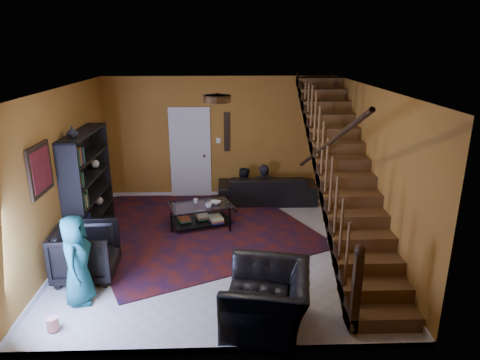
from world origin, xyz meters
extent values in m
plane|color=beige|center=(0.00, 0.00, 0.00)|extent=(5.50, 5.50, 0.00)
plane|color=#A67125|center=(0.00, 2.75, 1.40)|extent=(5.20, 0.00, 5.20)
plane|color=#A67125|center=(0.00, -2.75, 1.40)|extent=(5.20, 0.00, 5.20)
plane|color=#A67125|center=(-2.60, 0.00, 1.40)|extent=(0.00, 5.50, 5.50)
plane|color=#A67125|center=(2.60, 0.00, 1.40)|extent=(0.00, 5.50, 5.50)
plane|color=white|center=(0.00, 0.00, 2.80)|extent=(5.50, 5.50, 0.00)
cube|color=silver|center=(0.00, 2.74, 0.05)|extent=(5.20, 0.02, 0.10)
cube|color=silver|center=(-2.59, 0.00, 0.05)|extent=(0.02, 5.50, 0.10)
cube|color=#A67125|center=(2.12, 0.00, 1.32)|extent=(0.95, 4.92, 2.83)
cube|color=black|center=(1.67, 0.00, 1.40)|extent=(0.04, 5.02, 3.02)
cylinder|color=black|center=(1.70, 0.00, 1.85)|extent=(0.07, 4.20, 2.44)
cube|color=black|center=(1.70, -2.40, 0.55)|extent=(0.10, 0.10, 1.10)
cube|color=black|center=(-2.41, 0.60, 1.00)|extent=(0.35, 1.80, 2.00)
cube|color=black|center=(-2.41, 0.60, 0.40)|extent=(0.35, 1.72, 0.03)
cube|color=black|center=(-2.41, 0.60, 1.16)|extent=(0.35, 1.72, 0.03)
cube|color=silver|center=(-0.70, 2.73, 1.02)|extent=(0.82, 0.05, 2.05)
cube|color=maroon|center=(-2.57, -0.90, 1.75)|extent=(0.04, 0.74, 0.74)
cube|color=black|center=(0.15, 2.73, 1.55)|extent=(0.14, 0.03, 0.90)
cylinder|color=#3F2814|center=(0.00, -0.80, 2.74)|extent=(0.40, 0.40, 0.10)
cube|color=#4E150E|center=(-0.57, 1.12, 0.01)|extent=(5.44, 5.71, 0.02)
imported|color=black|center=(1.05, 2.30, 0.32)|extent=(2.22, 0.87, 0.65)
imported|color=black|center=(-2.05, -0.91, 0.42)|extent=(0.96, 0.93, 0.83)
imported|color=black|center=(0.62, -2.25, 0.39)|extent=(1.25, 1.37, 0.78)
imported|color=black|center=(0.97, 2.35, 0.21)|extent=(0.50, 0.34, 1.33)
imported|color=black|center=(0.51, 2.35, 0.18)|extent=(0.66, 0.54, 1.26)
imported|color=#175458|center=(-1.95, -1.59, 0.65)|extent=(0.45, 0.66, 1.30)
cube|color=black|center=(-0.94, 0.64, 0.22)|extent=(0.04, 0.04, 0.44)
cube|color=black|center=(0.18, 0.64, 0.22)|extent=(0.04, 0.04, 0.44)
cube|color=black|center=(-0.94, 1.27, 0.22)|extent=(0.04, 0.04, 0.44)
cube|color=black|center=(0.18, 1.27, 0.22)|extent=(0.04, 0.04, 0.44)
cube|color=black|center=(-0.38, 0.95, 0.12)|extent=(1.26, 0.95, 0.02)
cube|color=silver|center=(-0.38, 0.95, 0.44)|extent=(1.33, 1.02, 0.02)
imported|color=#999999|center=(-0.22, 0.81, 0.50)|extent=(0.16, 0.16, 0.10)
imported|color=#999999|center=(-0.49, 1.07, 0.50)|extent=(0.10, 0.10, 0.09)
imported|color=#999999|center=(-0.10, 1.01, 0.48)|extent=(0.27, 0.27, 0.05)
imported|color=#999999|center=(-2.41, 0.10, 2.10)|extent=(0.18, 0.18, 0.19)
cylinder|color=red|center=(-2.10, -2.25, 0.11)|extent=(0.19, 0.19, 0.17)
camera|label=1|loc=(0.11, -6.92, 3.50)|focal=32.00mm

